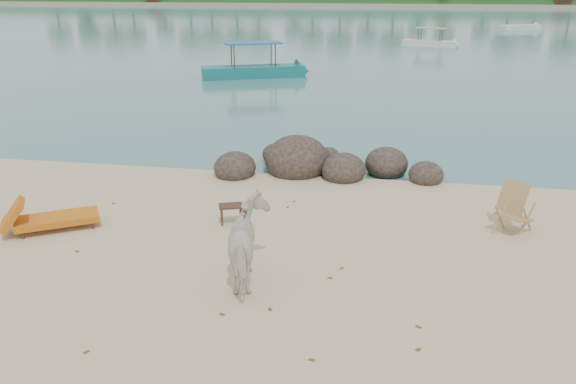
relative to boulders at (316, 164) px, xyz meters
name	(u,v)px	position (x,y,z in m)	size (l,w,h in m)	color
water	(375,16)	(-0.39, 83.60, -0.26)	(400.00, 400.00, 0.00)	#346969
far_shore	(382,1)	(-0.39, 163.60, -0.26)	(420.00, 90.00, 1.40)	tan
boulders	(316,164)	(0.00, 0.00, 0.00)	(6.49, 2.95, 1.41)	black
cow	(251,245)	(-0.39, -6.60, 0.50)	(0.82, 1.79, 1.51)	white
side_table	(231,215)	(-1.45, -4.06, -0.04)	(0.54, 0.35, 0.44)	#302313
lounge_chair	(57,216)	(-5.23, -5.02, 0.07)	(2.22, 0.78, 0.67)	#C86917
deck_chair	(515,211)	(4.83, -3.49, 0.28)	(0.68, 0.75, 1.07)	#A58252
boat_near	(253,48)	(-5.85, 17.17, 1.37)	(6.73, 1.51, 3.27)	#156A6D
boat_mid	(431,31)	(5.53, 36.44, 1.02)	(5.23, 1.18, 2.56)	silver
boat_far	(520,27)	(17.28, 57.07, 0.08)	(5.78, 1.30, 0.67)	silver
dead_leaves	(229,286)	(-0.75, -6.84, -0.26)	(8.65, 7.24, 0.00)	brown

